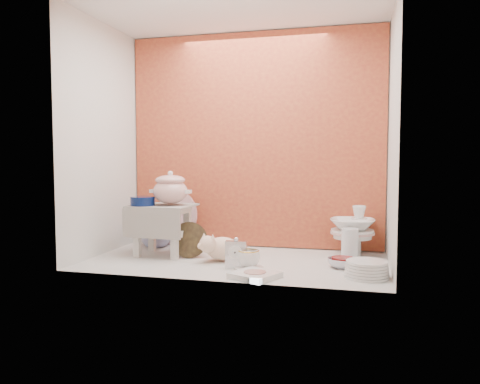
# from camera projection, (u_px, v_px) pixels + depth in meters

# --- Properties ---
(ground) EXTENTS (1.80, 1.80, 0.00)m
(ground) POSITION_uv_depth(u_px,v_px,m) (236.00, 261.00, 2.91)
(ground) COLOR silver
(ground) RESTS_ON ground
(niche_shell) EXTENTS (1.86, 1.03, 1.53)m
(niche_shell) POSITION_uv_depth(u_px,v_px,m) (243.00, 110.00, 3.02)
(niche_shell) COLOR #BF5F2F
(niche_shell) RESTS_ON ground
(step_stool) EXTENTS (0.39, 0.34, 0.33)m
(step_stool) POSITION_uv_depth(u_px,v_px,m) (163.00, 230.00, 3.08)
(step_stool) COLOR silver
(step_stool) RESTS_ON ground
(soup_tureen) EXTENTS (0.35, 0.35, 0.22)m
(soup_tureen) POSITION_uv_depth(u_px,v_px,m) (170.00, 188.00, 3.04)
(soup_tureen) COLOR white
(soup_tureen) RESTS_ON step_stool
(cobalt_bowl) EXTENTS (0.18, 0.18, 0.06)m
(cobalt_bowl) POSITION_uv_depth(u_px,v_px,m) (143.00, 201.00, 3.01)
(cobalt_bowl) COLOR #091746
(cobalt_bowl) RESTS_ON step_stool
(floral_platter) EXTENTS (0.42, 0.18, 0.40)m
(floral_platter) POSITION_uv_depth(u_px,v_px,m) (173.00, 217.00, 3.47)
(floral_platter) COLOR silver
(floral_platter) RESTS_ON ground
(blue_white_vase) EXTENTS (0.26, 0.26, 0.25)m
(blue_white_vase) POSITION_uv_depth(u_px,v_px,m) (156.00, 229.00, 3.38)
(blue_white_vase) COLOR white
(blue_white_vase) RESTS_ON ground
(lacquer_tray) EXTENTS (0.25, 0.16, 0.22)m
(lacquer_tray) POSITION_uv_depth(u_px,v_px,m) (189.00, 240.00, 3.01)
(lacquer_tray) COLOR black
(lacquer_tray) RESTS_ON ground
(mantel_clock) EXTENTS (0.12, 0.05, 0.18)m
(mantel_clock) POSITION_uv_depth(u_px,v_px,m) (236.00, 253.00, 2.71)
(mantel_clock) COLOR silver
(mantel_clock) RESTS_ON ground
(plush_pig) EXTENTS (0.32, 0.27, 0.16)m
(plush_pig) POSITION_uv_depth(u_px,v_px,m) (223.00, 248.00, 2.89)
(plush_pig) COLOR beige
(plush_pig) RESTS_ON ground
(teacup_saucer) EXTENTS (0.19, 0.19, 0.01)m
(teacup_saucer) POSITION_uv_depth(u_px,v_px,m) (249.00, 268.00, 2.70)
(teacup_saucer) COLOR white
(teacup_saucer) RESTS_ON ground
(gold_rim_teacup) EXTENTS (0.14, 0.14, 0.10)m
(gold_rim_teacup) POSITION_uv_depth(u_px,v_px,m) (249.00, 258.00, 2.69)
(gold_rim_teacup) COLOR white
(gold_rim_teacup) RESTS_ON teacup_saucer
(lattice_dish) EXTENTS (0.28, 0.28, 0.03)m
(lattice_dish) POSITION_uv_depth(u_px,v_px,m) (255.00, 275.00, 2.49)
(lattice_dish) COLOR white
(lattice_dish) RESTS_ON ground
(dinner_plate_stack) EXTENTS (0.28, 0.28, 0.09)m
(dinner_plate_stack) POSITION_uv_depth(u_px,v_px,m) (367.00, 269.00, 2.50)
(dinner_plate_stack) COLOR white
(dinner_plate_stack) RESTS_ON ground
(crystal_bowl) EXTENTS (0.21, 0.21, 0.05)m
(crystal_bowl) POSITION_uv_depth(u_px,v_px,m) (343.00, 263.00, 2.72)
(crystal_bowl) COLOR silver
(crystal_bowl) RESTS_ON ground
(clear_glass_vase) EXTENTS (0.12, 0.12, 0.20)m
(clear_glass_vase) POSITION_uv_depth(u_px,v_px,m) (350.00, 245.00, 2.88)
(clear_glass_vase) COLOR silver
(clear_glass_vase) RESTS_ON ground
(porcelain_tower) EXTENTS (0.30, 0.30, 0.32)m
(porcelain_tower) POSITION_uv_depth(u_px,v_px,m) (352.00, 230.00, 3.06)
(porcelain_tower) COLOR white
(porcelain_tower) RESTS_ON ground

